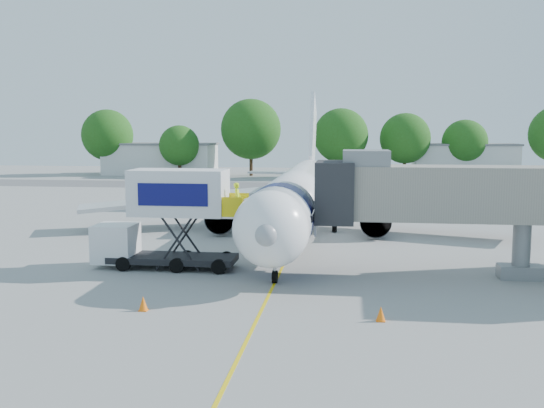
# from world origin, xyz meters

# --- Properties ---
(ground) EXTENTS (160.00, 160.00, 0.00)m
(ground) POSITION_xyz_m (0.00, 0.00, 0.00)
(ground) COLOR gray
(ground) RESTS_ON ground
(guidance_line) EXTENTS (0.15, 70.00, 0.01)m
(guidance_line) POSITION_xyz_m (0.00, 0.00, 0.01)
(guidance_line) COLOR yellow
(guidance_line) RESTS_ON ground
(taxiway_strip) EXTENTS (120.00, 10.00, 0.01)m
(taxiway_strip) POSITION_xyz_m (0.00, 42.00, 0.00)
(taxiway_strip) COLOR #59595B
(taxiway_strip) RESTS_ON ground
(aircraft) EXTENTS (34.17, 37.73, 11.35)m
(aircraft) POSITION_xyz_m (0.00, 4.12, 2.95)
(aircraft) COLOR white
(aircraft) RESTS_ON ground
(jet_bridge) EXTENTS (13.90, 3.20, 6.60)m
(jet_bridge) POSITION_xyz_m (7.99, -7.00, 4.34)
(jet_bridge) COLOR gray
(jet_bridge) RESTS_ON ground
(catering_hiloader) EXTENTS (8.50, 2.44, 5.50)m
(catering_hiloader) POSITION_xyz_m (-6.27, -7.00, 2.76)
(catering_hiloader) COLOR black
(catering_hiloader) RESTS_ON ground
(ground_tug) EXTENTS (3.74, 2.43, 1.38)m
(ground_tug) POSITION_xyz_m (-1.65, -19.00, 0.72)
(ground_tug) COLOR silver
(ground_tug) RESTS_ON ground
(safety_cone_a) EXTENTS (0.39, 0.39, 0.62)m
(safety_cone_a) POSITION_xyz_m (4.99, -15.00, 0.30)
(safety_cone_a) COLOR orange
(safety_cone_a) RESTS_ON ground
(safety_cone_b) EXTENTS (0.40, 0.40, 0.64)m
(safety_cone_b) POSITION_xyz_m (-5.00, -14.85, 0.31)
(safety_cone_b) COLOR orange
(safety_cone_b) RESTS_ON ground
(outbuilding_left) EXTENTS (18.40, 8.40, 5.30)m
(outbuilding_left) POSITION_xyz_m (-28.00, 60.00, 2.66)
(outbuilding_left) COLOR silver
(outbuilding_left) RESTS_ON ground
(outbuilding_right) EXTENTS (16.40, 7.40, 5.30)m
(outbuilding_right) POSITION_xyz_m (22.00, 62.00, 2.66)
(outbuilding_right) COLOR silver
(outbuilding_right) RESTS_ON ground
(tree_a) EXTENTS (8.53, 8.53, 10.88)m
(tree_a) POSITION_xyz_m (-36.60, 58.41, 6.60)
(tree_a) COLOR #382314
(tree_a) RESTS_ON ground
(tree_b) EXTENTS (6.45, 6.45, 8.23)m
(tree_b) POSITION_xyz_m (-23.54, 55.84, 4.99)
(tree_b) COLOR #382314
(tree_b) RESTS_ON ground
(tree_c) EXTENTS (9.80, 9.80, 12.49)m
(tree_c) POSITION_xyz_m (-12.36, 58.88, 7.59)
(tree_c) COLOR #382314
(tree_c) RESTS_ON ground
(tree_d) EXTENTS (8.51, 8.51, 10.85)m
(tree_d) POSITION_xyz_m (2.23, 56.57, 6.59)
(tree_d) COLOR #382314
(tree_d) RESTS_ON ground
(tree_e) EXTENTS (7.95, 7.95, 10.14)m
(tree_e) POSITION_xyz_m (12.29, 58.79, 6.15)
(tree_e) COLOR #382314
(tree_e) RESTS_ON ground
(tree_f) EXTENTS (7.15, 7.15, 9.12)m
(tree_f) POSITION_xyz_m (21.72, 60.56, 5.53)
(tree_f) COLOR #382314
(tree_f) RESTS_ON ground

